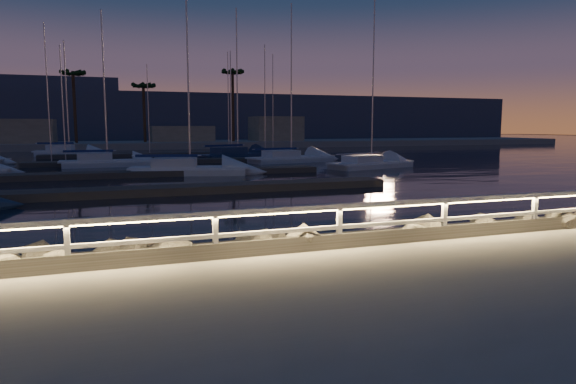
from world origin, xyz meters
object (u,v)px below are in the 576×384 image
at_px(sailboat_g, 187,169).
at_px(sailboat_j, 105,162).
at_px(guard_rail, 298,218).
at_px(sailboat_l, 289,158).
at_px(sailboat_k, 236,155).
at_px(sailboat_h, 369,163).
at_px(sailboat_m, 68,152).

height_order(sailboat_g, sailboat_j, sailboat_g).
xyz_separation_m(guard_rail, sailboat_l, (12.70, 35.69, -0.94)).
bearing_deg(sailboat_j, sailboat_g, -60.61).
xyz_separation_m(sailboat_g, sailboat_k, (7.57, 15.75, 0.03)).
xyz_separation_m(guard_rail, sailboat_j, (-4.10, 36.11, -0.93)).
bearing_deg(sailboat_g, sailboat_h, 16.92).
distance_m(sailboat_g, sailboat_k, 17.48).
xyz_separation_m(guard_rail, sailboat_k, (9.02, 42.00, -0.91)).
distance_m(sailboat_h, sailboat_k, 16.83).
xyz_separation_m(sailboat_h, sailboat_l, (-4.01, 8.66, 0.02)).
bearing_deg(sailboat_j, sailboat_h, -23.50).
distance_m(sailboat_j, sailboat_m, 19.37).
distance_m(sailboat_j, sailboat_k, 14.38).
distance_m(guard_rail, sailboat_h, 31.80).
xyz_separation_m(sailboat_g, sailboat_h, (15.28, 0.78, -0.03)).
bearing_deg(sailboat_m, sailboat_g, -60.21).
distance_m(sailboat_g, sailboat_j, 11.31).
relative_size(guard_rail, sailboat_l, 2.94).
height_order(guard_rail, sailboat_m, sailboat_m).
bearing_deg(sailboat_h, sailboat_l, 97.85).
height_order(sailboat_g, sailboat_m, sailboat_g).
relative_size(sailboat_j, sailboat_k, 0.85).
bearing_deg(guard_rail, sailboat_l, 70.41).
bearing_deg(sailboat_m, sailboat_j, -66.52).
height_order(sailboat_g, sailboat_l, sailboat_l).
relative_size(sailboat_j, sailboat_m, 0.99).
bearing_deg(sailboat_g, sailboat_m, 122.46).
distance_m(sailboat_k, sailboat_l, 7.31).
bearing_deg(sailboat_j, sailboat_m, 102.23).
distance_m(guard_rail, sailboat_m, 55.66).
relative_size(sailboat_j, sailboat_l, 0.89).
relative_size(sailboat_l, sailboat_m, 1.12).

